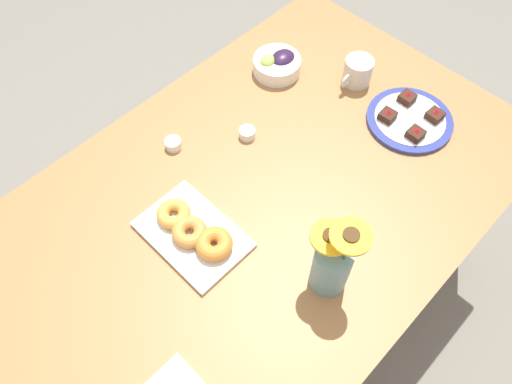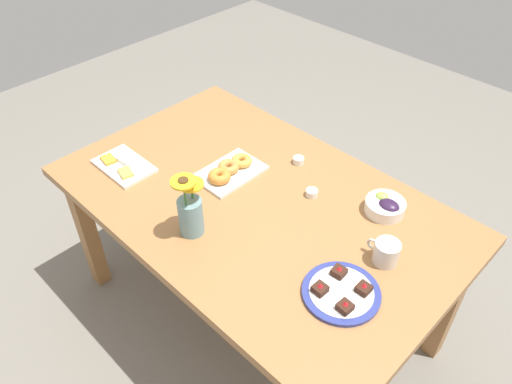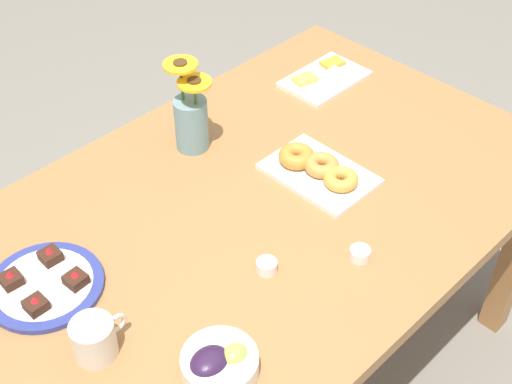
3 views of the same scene
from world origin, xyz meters
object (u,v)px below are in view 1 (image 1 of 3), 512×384
coffee_mug (358,71)px  flower_vase (332,265)px  dining_table (256,216)px  jam_cup_honey (173,144)px  croissant_platter (194,233)px  jam_cup_berry (247,133)px  grape_bowl (277,64)px  dessert_plate (410,119)px

coffee_mug → flower_vase: (0.59, 0.37, 0.05)m
dining_table → jam_cup_honey: bearing=-82.9°
croissant_platter → jam_cup_berry: bearing=-157.5°
croissant_platter → coffee_mug: bearing=-176.2°
flower_vase → grape_bowl: bearing=-127.3°
grape_bowl → jam_cup_honey: 0.44m
grape_bowl → dessert_plate: 0.45m
dessert_plate → flower_vase: size_ratio=0.99×
croissant_platter → jam_cup_honey: 0.30m
jam_cup_honey → croissant_platter: bearing=59.5°
dessert_plate → flower_vase: (0.57, 0.15, 0.08)m
croissant_platter → flower_vase: bearing=114.3°
coffee_mug → flower_vase: 0.70m
jam_cup_honey → flower_vase: size_ratio=0.18×
jam_cup_berry → flower_vase: bearing=68.1°
dining_table → dessert_plate: (-0.52, 0.14, 0.10)m
dessert_plate → coffee_mug: bearing=-95.0°
dessert_plate → croissant_platter: bearing=-13.5°
dining_table → dessert_plate: 0.55m
jam_cup_berry → dessert_plate: 0.49m
grape_bowl → jam_cup_berry: (0.26, 0.12, -0.01)m
jam_cup_honey → dessert_plate: 0.71m
grape_bowl → dessert_plate: size_ratio=0.60×
dessert_plate → jam_cup_honey: bearing=-37.8°
jam_cup_berry → dessert_plate: dessert_plate is taller
grape_bowl → croissant_platter: (0.59, 0.26, -0.01)m
flower_vase → jam_cup_berry: bearing=-111.9°
coffee_mug → croissant_platter: (0.73, 0.05, -0.02)m
jam_cup_berry → croissant_platter: bearing=22.5°
coffee_mug → flower_vase: bearing=32.5°
coffee_mug → grape_bowl: 0.25m
croissant_platter → grape_bowl: bearing=-156.2°
jam_cup_honey → dining_table: bearing=97.1°
dining_table → croissant_platter: size_ratio=5.71×
croissant_platter → dessert_plate: 0.73m
coffee_mug → jam_cup_honey: coffee_mug is taller
dining_table → dessert_plate: size_ratio=6.20×
dining_table → grape_bowl: size_ratio=10.41×
dining_table → jam_cup_honey: (0.04, -0.30, 0.10)m
flower_vase → coffee_mug: bearing=-147.5°
jam_cup_berry → dining_table: bearing=51.0°
coffee_mug → croissant_platter: size_ratio=0.44×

